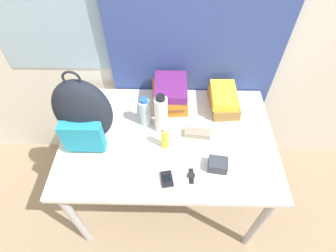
% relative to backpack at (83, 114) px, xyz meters
% --- Properties ---
extents(ground_plane, '(12.00, 12.00, 0.00)m').
position_rel_backpack_xyz_m(ground_plane, '(0.45, -0.40, -0.97)').
color(ground_plane, '#9E8466').
extents(wall_back, '(6.00, 0.06, 2.50)m').
position_rel_backpack_xyz_m(wall_back, '(0.44, 0.50, 0.28)').
color(wall_back, silver).
rests_on(wall_back, ground_plane).
extents(curtain_blue, '(1.06, 0.04, 2.50)m').
position_rel_backpack_xyz_m(curtain_blue, '(0.60, 0.45, 0.28)').
color(curtain_blue, '#384C93').
rests_on(curtain_blue, ground_plane).
extents(desk, '(1.25, 0.81, 0.77)m').
position_rel_backpack_xyz_m(desk, '(0.45, 0.01, -0.29)').
color(desk, silver).
rests_on(desk, ground_plane).
extents(backpack, '(0.31, 0.22, 0.48)m').
position_rel_backpack_xyz_m(backpack, '(0.00, 0.00, 0.00)').
color(backpack, '#1E232D').
rests_on(backpack, desk).
extents(book_stack_left, '(0.23, 0.26, 0.19)m').
position_rel_backpack_xyz_m(book_stack_left, '(0.46, 0.27, -0.11)').
color(book_stack_left, orange).
rests_on(book_stack_left, desk).
extents(book_stack_center, '(0.19, 0.28, 0.13)m').
position_rel_backpack_xyz_m(book_stack_center, '(0.79, 0.27, -0.14)').
color(book_stack_center, olive).
rests_on(book_stack_center, desk).
extents(water_bottle, '(0.07, 0.07, 0.20)m').
position_rel_backpack_xyz_m(water_bottle, '(0.31, 0.12, -0.11)').
color(water_bottle, silver).
rests_on(water_bottle, desk).
extents(sports_bottle, '(0.08, 0.08, 0.26)m').
position_rel_backpack_xyz_m(sports_bottle, '(0.41, 0.08, -0.08)').
color(sports_bottle, white).
rests_on(sports_bottle, desk).
extents(sunscreen_bottle, '(0.04, 0.04, 0.16)m').
position_rel_backpack_xyz_m(sunscreen_bottle, '(0.43, -0.05, -0.13)').
color(sunscreen_bottle, yellow).
rests_on(sunscreen_bottle, desk).
extents(cell_phone, '(0.07, 0.10, 0.02)m').
position_rel_backpack_xyz_m(cell_phone, '(0.45, -0.27, -0.19)').
color(cell_phone, black).
rests_on(cell_phone, desk).
extents(sunglasses_case, '(0.16, 0.07, 0.04)m').
position_rel_backpack_xyz_m(sunglasses_case, '(0.62, 0.03, -0.18)').
color(sunglasses_case, gray).
rests_on(sunglasses_case, desk).
extents(camera_pouch, '(0.11, 0.09, 0.06)m').
position_rel_backpack_xyz_m(camera_pouch, '(0.72, -0.19, -0.17)').
color(camera_pouch, '#383D47').
rests_on(camera_pouch, desk).
extents(wristwatch, '(0.04, 0.09, 0.01)m').
position_rel_backpack_xyz_m(wristwatch, '(0.57, -0.25, -0.20)').
color(wristwatch, black).
rests_on(wristwatch, desk).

